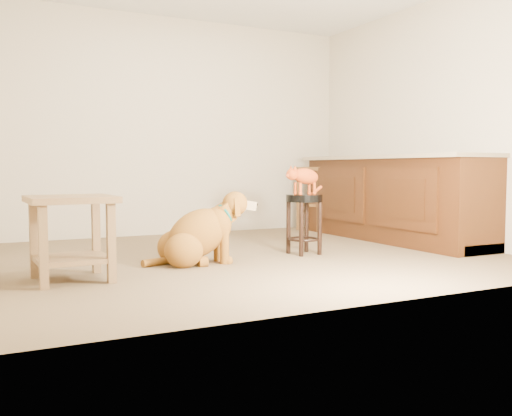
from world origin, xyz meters
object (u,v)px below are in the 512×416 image
wood_stool (319,197)px  golden_retriever (199,235)px  side_table (71,225)px  tabby_kitten (303,177)px  padded_stool (304,212)px

wood_stool → golden_retriever: wood_stool is taller
side_table → tabby_kitten: size_ratio=1.29×
padded_stool → golden_retriever: golden_retriever is taller
padded_stool → wood_stool: 2.11m
tabby_kitten → wood_stool: bearing=48.9°
golden_retriever → tabby_kitten: 1.16m
wood_stool → side_table: 3.95m
wood_stool → padded_stool: bearing=-126.7°
golden_retriever → side_table: bearing=-162.9°
padded_stool → golden_retriever: bearing=-176.4°
tabby_kitten → padded_stool: bearing=-5.7°
padded_stool → wood_stool: wood_stool is taller
padded_stool → tabby_kitten: 0.32m
padded_stool → side_table: bearing=-171.3°
wood_stool → side_table: (-3.39, -2.01, -0.03)m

